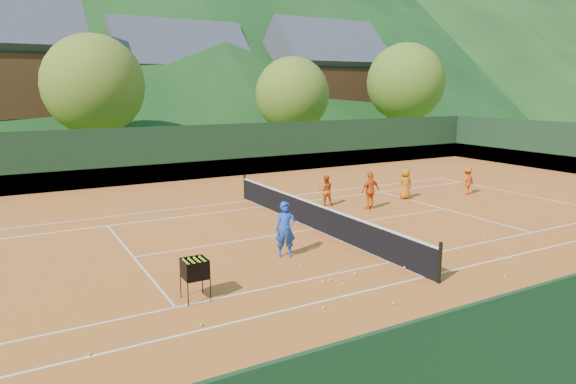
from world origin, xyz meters
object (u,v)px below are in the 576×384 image
chalet_right (324,86)px  student_a (326,190)px  coach (285,230)px  student_b (370,190)px  tennis_net (315,216)px  ball_hopper (195,270)px  student_d (467,181)px  chalet_mid (179,89)px  student_c (405,184)px

chalet_right → student_a: bearing=-123.0°
coach → student_b: (6.11, 3.71, -0.06)m
tennis_net → ball_hopper: size_ratio=12.07×
student_b → ball_hopper: student_b is taller
student_d → chalet_mid: bearing=-87.3°
student_d → student_b: bearing=-2.6°
coach → student_a: coach is taller
coach → chalet_right: chalet_right is taller
coach → student_d: size_ratio=1.27×
coach → student_a: size_ratio=1.26×
coach → tennis_net: 3.26m
student_b → tennis_net: 4.01m
student_a → tennis_net: bearing=71.8°
student_b → ball_hopper: bearing=26.1°
student_a → student_b: (1.27, -1.43, 0.12)m
student_a → ball_hopper: 10.74m
student_c → student_d: student_c is taller
student_b → chalet_right: bearing=-123.4°
ball_hopper → chalet_right: (25.83, 33.90, 4.49)m
ball_hopper → chalet_right: 42.86m
student_b → chalet_right: size_ratio=0.13×
student_a → chalet_mid: size_ratio=0.11×
student_a → chalet_mid: chalet_mid is taller
chalet_mid → chalet_right: bearing=-15.9°
ball_hopper → chalet_right: size_ratio=0.08×
student_b → chalet_right: chalet_right is taller
student_d → tennis_net: student_d is taller
coach → student_b: 7.15m
student_b → student_d: bearing=177.5°
student_c → tennis_net: (-6.36, -2.35, -0.19)m
tennis_net → chalet_right: 36.37m
ball_hopper → chalet_right: chalet_right is taller
student_a → chalet_right: 32.56m
ball_hopper → student_a: bearing=39.8°
student_d → tennis_net: (-9.58, -1.65, -0.16)m
student_c → tennis_net: 6.78m
coach → ball_hopper: size_ratio=1.68×
student_c → student_b: bearing=24.1°
student_d → tennis_net: 9.72m
coach → student_d: bearing=39.4°
coach → tennis_net: size_ratio=0.14×
student_a → chalet_right: (17.58, 27.03, 4.57)m
student_a → tennis_net: 3.84m
coach → student_c: size_ratio=1.21×
chalet_mid → student_a: bearing=-96.6°
student_b → student_d: (5.88, 0.11, -0.12)m
student_a → chalet_right: size_ratio=0.11×
student_b → student_c: student_b is taller
coach → student_a: 7.06m
student_a → student_c: student_c is taller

